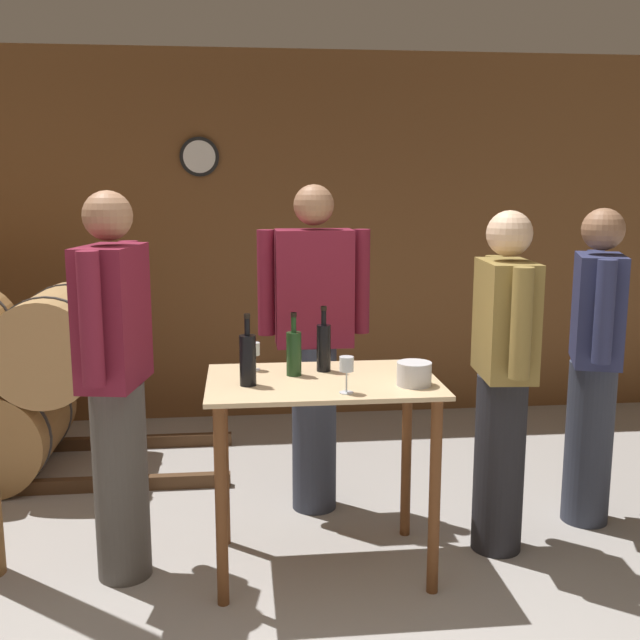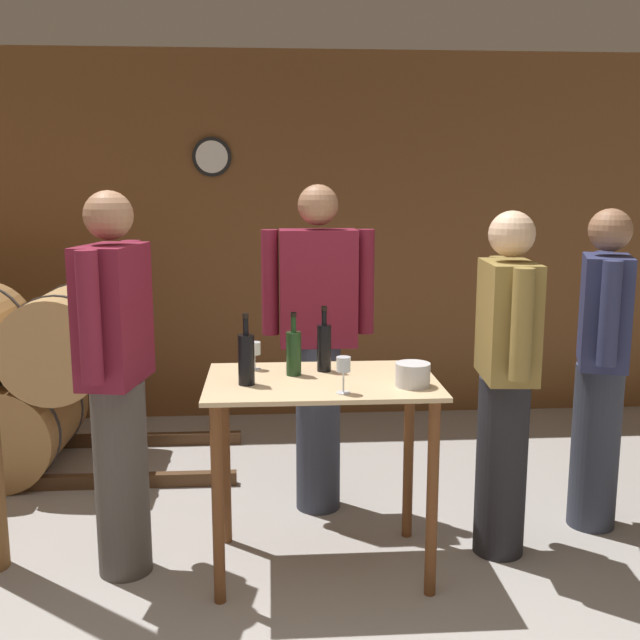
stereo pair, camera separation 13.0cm
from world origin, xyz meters
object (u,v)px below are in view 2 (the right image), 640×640
person_host (117,378)px  person_visitor_with_scarf (318,342)px  wine_glass_near_left (254,350)px  person_visitor_near_door (601,364)px  person_visitor_bearded (505,378)px  wine_bottle_left (294,351)px  wine_glass_near_center (344,366)px  wine_bottle_center (324,346)px  ice_bucket (413,375)px  wine_bottle_far_left (246,358)px

person_host → person_visitor_with_scarf: bearing=34.2°
wine_glass_near_left → person_visitor_near_door: person_visitor_near_door is taller
person_host → person_visitor_bearded: bearing=2.2°
person_visitor_with_scarf → person_visitor_near_door: (1.41, -0.32, -0.07)m
wine_bottle_left → wine_glass_near_center: 0.37m
wine_glass_near_left → wine_bottle_left: bearing=-32.2°
wine_bottle_center → person_host: person_host is taller
person_visitor_bearded → wine_bottle_center: bearing=175.9°
ice_bucket → person_visitor_with_scarf: (-0.35, 0.79, -0.02)m
wine_bottle_far_left → wine_bottle_left: bearing=35.6°
ice_bucket → person_visitor_with_scarf: person_visitor_with_scarf is taller
wine_bottle_center → person_visitor_near_door: (1.41, 0.19, -0.15)m
person_visitor_with_scarf → wine_bottle_left: bearing=-104.6°
wine_bottle_left → wine_bottle_center: (0.14, 0.06, 0.01)m
wine_bottle_far_left → person_visitor_bearded: person_visitor_bearded is taller
person_visitor_with_scarf → person_visitor_bearded: size_ratio=1.07×
wine_bottle_center → wine_bottle_left: bearing=-156.0°
wine_bottle_center → person_visitor_with_scarf: bearing=89.4°
wine_bottle_far_left → person_visitor_with_scarf: (0.36, 0.72, -0.09)m
wine_bottle_center → person_visitor_bearded: person_visitor_bearded is taller
wine_bottle_center → wine_glass_near_left: bearing=171.3°
wine_bottle_far_left → person_visitor_with_scarf: person_visitor_with_scarf is taller
wine_bottle_far_left → wine_bottle_center: (0.35, 0.21, 0.00)m
wine_glass_near_left → wine_bottle_center: bearing=-8.7°
ice_bucket → person_visitor_bearded: (0.48, 0.23, -0.08)m
ice_bucket → person_host: size_ratio=0.09×
person_visitor_bearded → person_visitor_near_door: size_ratio=1.00×
person_host → person_visitor_near_door: bearing=7.7°
wine_bottle_center → person_visitor_bearded: size_ratio=0.19×
ice_bucket → wine_bottle_far_left: bearing=174.0°
wine_glass_near_left → person_visitor_near_door: 1.74m
wine_bottle_left → person_visitor_near_door: 1.58m
wine_bottle_far_left → wine_bottle_center: bearing=31.2°
wine_bottle_far_left → wine_glass_near_center: bearing=-22.3°
wine_bottle_far_left → person_visitor_bearded: 1.21m
person_visitor_with_scarf → person_visitor_near_door: person_visitor_with_scarf is taller
wine_bottle_left → ice_bucket: wine_bottle_left is taller
ice_bucket → person_visitor_bearded: bearing=25.3°
wine_bottle_far_left → person_host: person_host is taller
wine_bottle_center → person_host: 0.94m
wine_glass_near_left → wine_glass_near_center: 0.57m
wine_glass_near_left → ice_bucket: wine_glass_near_left is taller
wine_bottle_left → person_host: person_host is taller
wine_glass_near_center → person_visitor_near_door: person_visitor_near_door is taller
ice_bucket → person_host: person_host is taller
person_host → wine_bottle_far_left: bearing=-8.5°
person_host → wine_bottle_left: bearing=4.7°
wine_bottle_left → wine_glass_near_center: bearing=-58.3°
wine_bottle_far_left → wine_glass_near_center: wine_bottle_far_left is taller
person_visitor_bearded → person_host: bearing=-177.8°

